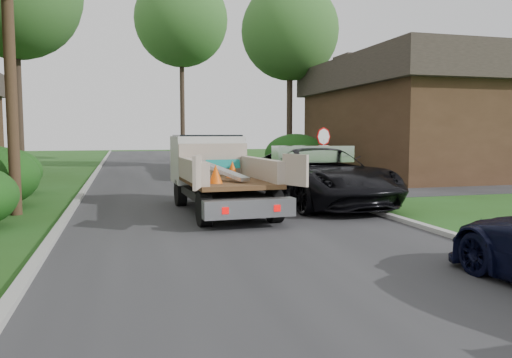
{
  "coord_description": "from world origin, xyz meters",
  "views": [
    {
      "loc": [
        -2.65,
        -9.77,
        2.22
      ],
      "look_at": [
        0.25,
        1.04,
        1.2
      ],
      "focal_mm": 35.0,
      "sensor_mm": 36.0,
      "label": 1
    }
  ],
  "objects": [
    {
      "name": "ground",
      "position": [
        0.0,
        0.0,
        0.0
      ],
      "size": [
        120.0,
        120.0,
        0.0
      ],
      "primitive_type": "plane",
      "color": "#214714",
      "rests_on": "ground"
    },
    {
      "name": "road",
      "position": [
        0.0,
        10.0,
        0.0
      ],
      "size": [
        8.0,
        90.0,
        0.02
      ],
      "primitive_type": "cube",
      "color": "#28282B",
      "rests_on": "ground"
    },
    {
      "name": "side_street",
      "position": [
        12.0,
        9.0,
        0.01
      ],
      "size": [
        16.0,
        7.0,
        0.02
      ],
      "primitive_type": "cube",
      "color": "#28282B",
      "rests_on": "ground"
    },
    {
      "name": "curb_left",
      "position": [
        -4.1,
        10.0,
        0.06
      ],
      "size": [
        0.2,
        90.0,
        0.12
      ],
      "primitive_type": "cube",
      "color": "#9E9E99",
      "rests_on": "ground"
    },
    {
      "name": "curb_right",
      "position": [
        4.1,
        10.0,
        0.06
      ],
      "size": [
        0.2,
        90.0,
        0.12
      ],
      "primitive_type": "cube",
      "color": "#9E9E99",
      "rests_on": "ground"
    },
    {
      "name": "stop_sign",
      "position": [
        5.2,
        9.0,
        1.78
      ],
      "size": [
        0.71,
        0.32,
        2.48
      ],
      "color": "slate",
      "rests_on": "ground"
    },
    {
      "name": "utility_pole",
      "position": [
        -5.48,
        4.98,
        5.17
      ],
      "size": [
        2.42,
        1.25,
        10.0
      ],
      "color": "#382619",
      "rests_on": "ground"
    },
    {
      "name": "house_right",
      "position": [
        13.0,
        14.0,
        3.16
      ],
      "size": [
        9.72,
        12.96,
        6.2
      ],
      "rotation": [
        0.0,
        0.0,
        1.57
      ],
      "color": "#3B2618",
      "rests_on": "ground"
    },
    {
      "name": "hedge_left_c",
      "position": [
        -6.8,
        10.0,
        0.85
      ],
      "size": [
        2.6,
        2.6,
        1.7
      ],
      "primitive_type": "ellipsoid",
      "color": "#0F4313",
      "rests_on": "ground"
    },
    {
      "name": "hedge_right_a",
      "position": [
        5.8,
        13.0,
        0.85
      ],
      "size": [
        2.6,
        2.6,
        1.7
      ],
      "primitive_type": "ellipsoid",
      "color": "#0F4313",
      "rests_on": "ground"
    },
    {
      "name": "hedge_right_b",
      "position": [
        6.5,
        16.0,
        1.1
      ],
      "size": [
        3.38,
        3.38,
        2.21
      ],
      "primitive_type": "ellipsoid",
      "color": "#0F4313",
      "rests_on": "ground"
    },
    {
      "name": "tree_right_far",
      "position": [
        7.5,
        20.0,
        8.48
      ],
      "size": [
        6.0,
        6.0,
        11.5
      ],
      "color": "#2D2119",
      "rests_on": "ground"
    },
    {
      "name": "tree_center_far",
      "position": [
        2.0,
        30.0,
        10.98
      ],
      "size": [
        7.2,
        7.2,
        14.6
      ],
      "color": "#2D2119",
      "rests_on": "ground"
    },
    {
      "name": "flatbed_truck",
      "position": [
        -0.03,
        4.74,
        1.19
      ],
      "size": [
        2.71,
        5.86,
        2.18
      ],
      "rotation": [
        0.0,
        0.0,
        0.04
      ],
      "color": "black",
      "rests_on": "ground"
    },
    {
      "name": "black_pickup",
      "position": [
        3.24,
        4.73,
        0.9
      ],
      "size": [
        3.6,
        6.72,
        1.8
      ],
      "primitive_type": "imported",
      "rotation": [
        0.0,
        0.0,
        0.1
      ],
      "color": "black",
      "rests_on": "ground"
    }
  ]
}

